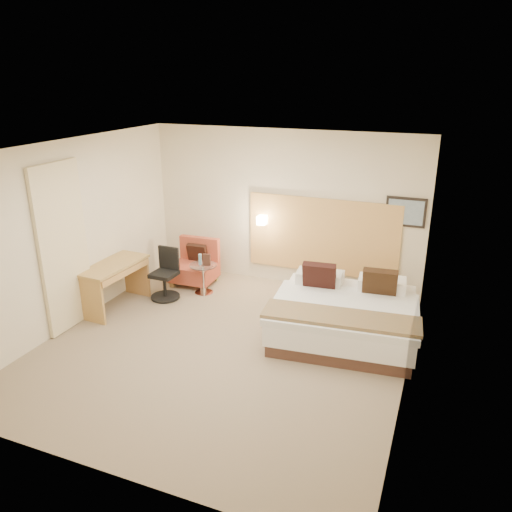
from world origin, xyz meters
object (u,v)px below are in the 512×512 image
at_px(bed, 345,314).
at_px(side_table, 204,277).
at_px(lounge_chair, 195,266).
at_px(desk, 115,273).
at_px(desk_chair, 166,278).

bearing_deg(bed, side_table, 168.49).
relative_size(lounge_chair, desk, 0.65).
relative_size(bed, desk_chair, 2.53).
bearing_deg(side_table, lounge_chair, 133.94).
bearing_deg(lounge_chair, bed, -17.01).
bearing_deg(side_table, bed, -11.51).
bearing_deg(desk_chair, desk, -130.22).
relative_size(desk, desk_chair, 1.44).
height_order(lounge_chair, side_table, lounge_chair).
xyz_separation_m(desk, desk_chair, (0.53, 0.63, -0.24)).
bearing_deg(lounge_chair, desk, -116.28).
bearing_deg(bed, lounge_chair, 162.99).
bearing_deg(side_table, desk_chair, -142.89).
bearing_deg(bed, desk, -172.16).
relative_size(bed, desk, 1.75).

